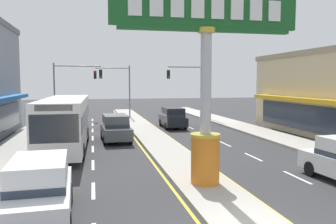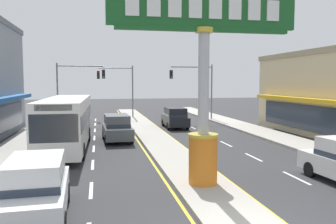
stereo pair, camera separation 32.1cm
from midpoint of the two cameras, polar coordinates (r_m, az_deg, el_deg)
The scene contains 13 objects.
median_strip at distance 27.77m, azimuth -3.17°, elevation -3.82°, with size 2.40×52.00×0.14m, color #A39E93.
sidewalk_left at distance 25.93m, azimuth -23.04°, elevation -4.80°, with size 2.83×60.00×0.18m, color #ADA89E.
sidewalk_right at distance 28.83m, azimuth 15.93°, elevation -3.64°, with size 2.83×60.00×0.18m, color #ADA89E.
lane_markings at distance 26.47m, azimuth -2.70°, elevation -4.40°, with size 9.14×52.00×0.01m.
district_sign at distance 14.15m, azimuth 5.55°, elevation 5.80°, with size 7.68×1.23×7.93m.
traffic_light_left_side at distance 36.99m, azimuth -15.58°, elevation 4.68°, with size 4.86×0.46×6.20m.
traffic_light_right_side at distance 38.55m, azimuth 3.96°, elevation 4.85°, with size 4.86×0.46×6.20m.
traffic_light_median_far at distance 41.49m, azimuth -8.57°, elevation 4.75°, with size 4.20×0.46×6.20m.
suv_near_right_lane at distance 25.75m, azimuth -8.89°, elevation -2.51°, with size 2.11×4.67×1.90m.
suv_far_right_lane at distance 32.65m, azimuth 0.50°, elevation -0.88°, with size 2.04×4.64×1.90m.
bus_near_left_lane at distance 23.15m, azimuth -16.72°, elevation -1.30°, with size 2.78×11.26×3.26m.
sedan_mid_left_lane at distance 32.39m, azimuth -15.42°, elevation -1.46°, with size 1.89×4.33×1.53m.
suv_kerb_right at distance 11.94m, azimuth -21.01°, elevation -11.52°, with size 2.12×4.68×1.90m.
Camera 1 is at (-4.47, -9.08, 4.30)m, focal length 37.42 mm.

